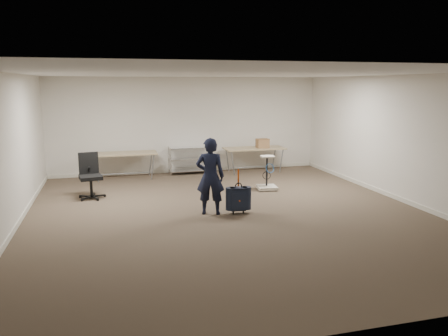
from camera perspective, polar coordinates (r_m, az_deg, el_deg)
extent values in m
plane|color=#46372A|center=(8.94, 0.60, -5.97)|extent=(9.00, 9.00, 0.00)
plane|color=beige|center=(13.00, -4.75, 5.60)|extent=(8.00, 0.00, 8.00)
plane|color=beige|center=(4.55, 16.09, -4.78)|extent=(8.00, 0.00, 8.00)
plane|color=beige|center=(8.50, -26.36, 1.68)|extent=(0.00, 9.00, 9.00)
plane|color=beige|center=(10.44, 22.31, 3.52)|extent=(0.00, 9.00, 9.00)
plane|color=silver|center=(8.56, 0.63, 12.28)|extent=(8.00, 8.00, 0.00)
cube|color=beige|center=(13.18, -4.65, -0.25)|extent=(8.00, 0.02, 0.10)
cube|color=beige|center=(8.79, -25.55, -7.04)|extent=(0.02, 9.00, 0.10)
cube|color=beige|center=(10.67, 21.74, -3.68)|extent=(0.02, 9.00, 0.10)
cube|color=#9D8B60|center=(12.34, -12.96, 1.86)|extent=(1.80, 0.75, 0.03)
cylinder|color=gray|center=(12.44, -12.85, -0.70)|extent=(1.50, 0.02, 0.02)
cylinder|color=gray|center=(12.10, -16.37, -0.24)|extent=(0.13, 0.04, 0.69)
cylinder|color=gray|center=(12.15, -9.29, 0.11)|extent=(0.13, 0.04, 0.69)
cylinder|color=gray|center=(12.69, -16.32, 0.27)|extent=(0.13, 0.04, 0.69)
cylinder|color=gray|center=(12.74, -9.57, 0.60)|extent=(0.13, 0.04, 0.69)
cube|color=#9D8B60|center=(13.03, 3.99, 2.58)|extent=(1.80, 0.75, 0.03)
cylinder|color=gray|center=(13.12, 3.96, 0.15)|extent=(1.50, 0.02, 0.02)
cylinder|color=gray|center=(12.58, 1.18, 0.62)|extent=(0.13, 0.04, 0.69)
cylinder|color=gray|center=(13.07, 7.51, 0.92)|extent=(0.13, 0.04, 0.69)
cylinder|color=gray|center=(13.15, 0.45, 1.07)|extent=(0.13, 0.04, 0.69)
cylinder|color=gray|center=(13.62, 6.55, 1.35)|extent=(0.13, 0.04, 0.69)
cylinder|color=silver|center=(12.53, -6.95, 0.74)|extent=(0.02, 0.02, 0.80)
cylinder|color=silver|center=(12.74, -1.60, 0.99)|extent=(0.02, 0.02, 0.80)
cylinder|color=silver|center=(12.96, -7.23, 1.08)|extent=(0.02, 0.02, 0.80)
cylinder|color=silver|center=(13.18, -2.06, 1.32)|extent=(0.02, 0.02, 0.80)
cube|color=silver|center=(12.89, -4.42, -0.28)|extent=(1.20, 0.45, 0.02)
cube|color=silver|center=(12.83, -4.45, 1.26)|extent=(1.20, 0.45, 0.02)
cube|color=silver|center=(12.78, -4.47, 2.72)|extent=(1.20, 0.45, 0.01)
imported|color=black|center=(8.73, -1.81, -1.10)|extent=(0.65, 0.53, 1.56)
cube|color=black|center=(8.86, 1.89, -3.99)|extent=(0.35, 0.22, 0.46)
cube|color=black|center=(8.94, 1.86, -5.46)|extent=(0.31, 0.16, 0.03)
cylinder|color=black|center=(8.92, 1.21, -5.81)|extent=(0.03, 0.06, 0.06)
cylinder|color=black|center=(8.96, 2.55, -5.73)|extent=(0.03, 0.06, 0.06)
torus|color=black|center=(8.80, 1.90, -2.37)|extent=(0.15, 0.03, 0.15)
cube|color=#F4510C|center=(8.78, 1.89, -1.28)|extent=(0.03, 0.01, 0.35)
cylinder|color=black|center=(10.54, -16.88, -3.56)|extent=(0.63, 0.63, 0.09)
cylinder|color=black|center=(10.49, -16.95, -2.41)|extent=(0.06, 0.06, 0.42)
cube|color=black|center=(10.44, -17.02, -1.17)|extent=(0.56, 0.56, 0.08)
cube|color=black|center=(10.61, -17.28, 0.63)|extent=(0.45, 0.14, 0.51)
cube|color=beige|center=(10.96, 5.63, -2.54)|extent=(0.52, 0.52, 0.07)
cylinder|color=black|center=(10.73, 5.04, -3.02)|extent=(0.06, 0.06, 0.04)
cylinder|color=black|center=(10.91, 5.59, -0.39)|extent=(0.05, 0.05, 0.75)
cube|color=beige|center=(10.80, 5.71, 1.50)|extent=(0.36, 0.32, 0.04)
torus|color=blue|center=(10.80, 6.05, -0.02)|extent=(0.25, 0.12, 0.23)
cube|color=olive|center=(13.05, 5.05, 3.24)|extent=(0.36, 0.27, 0.27)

